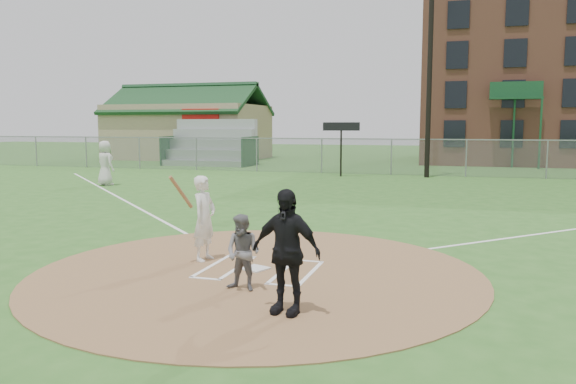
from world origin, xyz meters
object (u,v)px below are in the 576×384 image
(umpire, at_px, (286,251))
(ondeck_player, at_px, (105,163))
(catcher, at_px, (243,253))
(home_plate, at_px, (255,268))
(batter_at_plate, at_px, (204,218))

(umpire, distance_m, ondeck_player, 19.74)
(umpire, relative_size, ondeck_player, 0.89)
(umpire, height_order, ondeck_player, ondeck_player)
(umpire, bearing_deg, catcher, 148.43)
(home_plate, bearing_deg, ondeck_player, 133.76)
(catcher, bearing_deg, ondeck_player, 139.50)
(batter_at_plate, bearing_deg, umpire, -45.94)
(catcher, relative_size, ondeck_player, 0.62)
(home_plate, xyz_separation_m, batter_at_plate, (-1.24, 0.40, 0.86))
(catcher, distance_m, ondeck_player, 18.41)
(home_plate, bearing_deg, umpire, -59.82)
(home_plate, bearing_deg, batter_at_plate, 162.23)
(catcher, xyz_separation_m, umpire, (1.01, -0.88, 0.28))
(home_plate, distance_m, ondeck_player, 17.26)
(home_plate, xyz_separation_m, umpire, (1.29, -2.22, 0.90))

